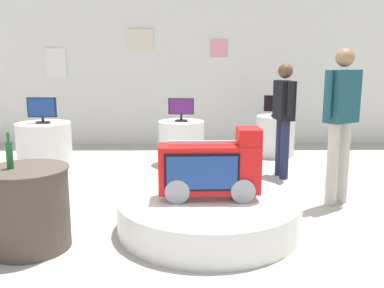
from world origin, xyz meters
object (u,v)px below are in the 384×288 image
(tv_on_far_right, at_px, (276,105))
(bottle_on_side_table, at_px, (9,154))
(display_pedestal_center_rear, at_px, (44,145))
(novelty_firetruck_tv, at_px, (211,170))
(tv_on_center_rear, at_px, (42,109))
(main_display_pedestal, at_px, (209,213))
(shopper_browsing_near_truck, at_px, (341,115))
(display_pedestal_far_right, at_px, (275,136))
(shopper_browsing_rear, at_px, (284,112))
(display_pedestal_left_rear, at_px, (181,142))
(tv_on_left_rear, at_px, (181,109))
(side_table_round, at_px, (29,208))

(tv_on_far_right, relative_size, bottle_on_side_table, 1.32)
(display_pedestal_center_rear, distance_m, tv_on_far_right, 3.84)
(novelty_firetruck_tv, relative_size, tv_on_center_rear, 2.19)
(main_display_pedestal, xyz_separation_m, novelty_firetruck_tv, (0.02, -0.01, 0.44))
(display_pedestal_center_rear, relative_size, shopper_browsing_near_truck, 0.47)
(display_pedestal_far_right, xyz_separation_m, tv_on_far_right, (0.00, -0.00, 0.53))
(main_display_pedestal, relative_size, display_pedestal_center_rear, 2.14)
(tv_on_far_right, bearing_deg, tv_on_center_rear, -168.28)
(display_pedestal_far_right, relative_size, bottle_on_side_table, 2.17)
(novelty_firetruck_tv, relative_size, shopper_browsing_rear, 0.61)
(shopper_browsing_rear, bearing_deg, bottle_on_side_table, -140.81)
(display_pedestal_left_rear, xyz_separation_m, tv_on_left_rear, (0.00, -0.00, 0.54))
(display_pedestal_center_rear, bearing_deg, main_display_pedestal, -46.13)
(shopper_browsing_near_truck, bearing_deg, novelty_firetruck_tv, -153.33)
(bottle_on_side_table, bearing_deg, shopper_browsing_near_truck, 19.88)
(main_display_pedestal, xyz_separation_m, display_pedestal_far_right, (1.30, 3.29, 0.18))
(tv_on_left_rear, distance_m, display_pedestal_far_right, 1.81)
(display_pedestal_center_rear, bearing_deg, shopper_browsing_rear, -10.19)
(tv_on_left_rear, relative_size, side_table_round, 0.55)
(novelty_firetruck_tv, distance_m, display_pedestal_left_rear, 2.72)
(display_pedestal_left_rear, distance_m, shopper_browsing_rear, 1.74)
(display_pedestal_center_rear, bearing_deg, tv_on_left_rear, 4.46)
(main_display_pedestal, bearing_deg, side_table_round, -165.46)
(tv_on_left_rear, bearing_deg, display_pedestal_center_rear, -175.54)
(display_pedestal_center_rear, xyz_separation_m, display_pedestal_far_right, (3.72, 0.77, 0.00))
(display_pedestal_center_rear, distance_m, shopper_browsing_rear, 3.64)
(display_pedestal_center_rear, height_order, display_pedestal_far_right, same)
(novelty_firetruck_tv, xyz_separation_m, shopper_browsing_near_truck, (1.48, 0.74, 0.44))
(main_display_pedestal, height_order, display_pedestal_left_rear, display_pedestal_left_rear)
(tv_on_left_rear, bearing_deg, bottle_on_side_table, -114.29)
(tv_on_center_rear, relative_size, shopper_browsing_rear, 0.28)
(tv_on_left_rear, relative_size, shopper_browsing_rear, 0.25)
(main_display_pedestal, relative_size, shopper_browsing_rear, 1.12)
(main_display_pedestal, height_order, side_table_round, side_table_round)
(display_pedestal_center_rear, height_order, shopper_browsing_near_truck, shopper_browsing_near_truck)
(shopper_browsing_near_truck, bearing_deg, tv_on_far_right, 94.40)
(tv_on_center_rear, bearing_deg, side_table_round, -74.15)
(shopper_browsing_rear, bearing_deg, display_pedestal_center_rear, 169.81)
(tv_on_far_right, xyz_separation_m, shopper_browsing_near_truck, (0.20, -2.55, 0.16))
(side_table_round, relative_size, bottle_on_side_table, 2.31)
(tv_on_left_rear, xyz_separation_m, bottle_on_side_table, (-1.40, -3.10, -0.03))
(main_display_pedestal, relative_size, shopper_browsing_near_truck, 1.01)
(novelty_firetruck_tv, xyz_separation_m, bottle_on_side_table, (-1.73, -0.42, 0.26))
(tv_on_far_right, bearing_deg, bottle_on_side_table, -129.10)
(tv_on_center_rear, bearing_deg, main_display_pedestal, -46.08)
(novelty_firetruck_tv, height_order, bottle_on_side_table, bottle_on_side_table)
(novelty_firetruck_tv, distance_m, shopper_browsing_rear, 2.21)
(novelty_firetruck_tv, xyz_separation_m, tv_on_far_right, (1.29, 3.29, 0.28))
(tv_on_far_right, bearing_deg, display_pedestal_far_right, 105.76)
(tv_on_center_rear, distance_m, side_table_round, 3.09)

